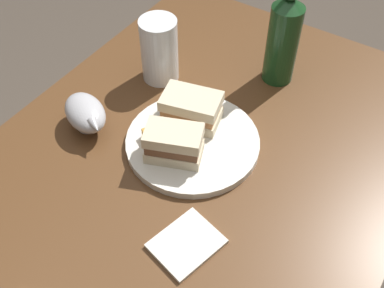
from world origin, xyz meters
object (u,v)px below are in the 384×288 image
object	(u,v)px
cider_bottle	(284,37)
sandwich_half_right	(174,143)
pint_glass	(160,53)
gravy_boat	(85,113)
sandwich_half_left	(191,109)
napkin	(186,244)
plate	(193,142)

from	to	relation	value
cider_bottle	sandwich_half_right	bearing A→B (deg)	-9.50
pint_glass	gravy_boat	xyz separation A→B (m)	(0.21, -0.03, -0.03)
sandwich_half_right	cider_bottle	bearing A→B (deg)	170.50
sandwich_half_left	pint_glass	bearing A→B (deg)	-122.96
gravy_boat	napkin	world-z (taller)	gravy_boat
gravy_boat	plate	bearing A→B (deg)	110.28
sandwich_half_right	cider_bottle	size ratio (longest dim) A/B	0.45
gravy_boat	cider_bottle	bearing A→B (deg)	144.31
plate	gravy_boat	xyz separation A→B (m)	(0.08, -0.21, 0.03)
sandwich_half_right	napkin	xyz separation A→B (m)	(0.14, 0.12, -0.05)
sandwich_half_right	napkin	distance (m)	0.19
sandwich_half_left	napkin	world-z (taller)	sandwich_half_left
plate	pint_glass	size ratio (longest dim) A/B	1.80
plate	cider_bottle	size ratio (longest dim) A/B	0.98
sandwich_half_right	pint_glass	distance (m)	0.25
sandwich_half_left	sandwich_half_right	xyz separation A→B (m)	(0.10, 0.02, 0.00)
pint_glass	napkin	xyz separation A→B (m)	(0.33, 0.29, -0.06)
sandwich_half_left	sandwich_half_right	world-z (taller)	sandwich_half_right
sandwich_half_right	pint_glass	world-z (taller)	pint_glass
cider_bottle	napkin	size ratio (longest dim) A/B	2.46
sandwich_half_left	cider_bottle	bearing A→B (deg)	161.26
sandwich_half_left	gravy_boat	xyz separation A→B (m)	(0.12, -0.18, -0.01)
plate	sandwich_half_left	world-z (taller)	sandwich_half_left
pint_glass	plate	bearing A→B (deg)	52.08
sandwich_half_left	gravy_boat	distance (m)	0.21
napkin	pint_glass	bearing A→B (deg)	-138.82
gravy_boat	pint_glass	bearing A→B (deg)	171.72
plate	sandwich_half_right	bearing A→B (deg)	-7.76
gravy_boat	napkin	xyz separation A→B (m)	(0.12, 0.32, -0.04)
plate	cider_bottle	world-z (taller)	cider_bottle
napkin	gravy_boat	bearing A→B (deg)	-110.16
sandwich_half_left	cider_bottle	xyz separation A→B (m)	(-0.24, 0.08, 0.06)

